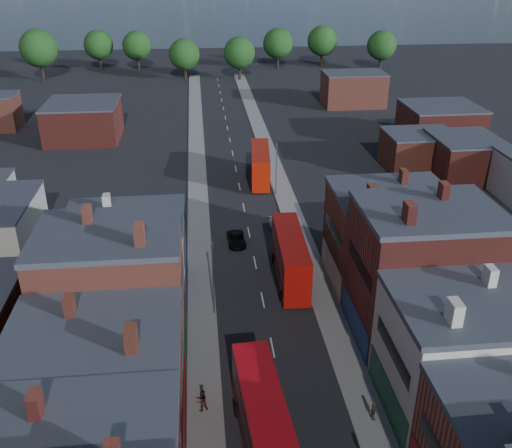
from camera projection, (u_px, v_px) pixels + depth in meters
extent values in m
cube|color=gray|center=(199.00, 228.00, 75.93)|extent=(3.00, 200.00, 0.12)
cube|color=gray|center=(295.00, 223.00, 77.14)|extent=(3.00, 200.00, 0.12)
cylinder|color=slate|center=(213.00, 280.00, 56.45)|extent=(0.16, 0.16, 8.00)
cube|color=slate|center=(212.00, 245.00, 54.69)|extent=(0.25, 0.70, 0.25)
cylinder|color=slate|center=(276.00, 170.00, 84.23)|extent=(0.16, 0.16, 8.00)
cube|color=slate|center=(277.00, 144.00, 82.48)|extent=(0.25, 0.70, 0.25)
cube|color=#A70910|center=(263.00, 423.00, 41.00)|extent=(3.68, 12.65, 5.00)
cube|color=black|center=(263.00, 433.00, 41.43)|extent=(3.67, 11.66, 1.02)
cube|color=black|center=(264.00, 411.00, 40.48)|extent=(3.67, 11.66, 1.02)
cylinder|color=black|center=(237.00, 410.00, 45.34)|extent=(0.42, 1.16, 1.14)
cylinder|color=black|center=(272.00, 406.00, 45.78)|extent=(0.42, 1.16, 1.14)
cube|color=red|center=(290.00, 257.00, 62.93)|extent=(3.25, 12.66, 5.03)
cube|color=black|center=(290.00, 265.00, 63.35)|extent=(3.27, 11.65, 1.03)
cube|color=black|center=(291.00, 247.00, 62.40)|extent=(3.27, 11.65, 1.03)
cylinder|color=black|center=(281.00, 295.00, 60.25)|extent=(0.38, 1.15, 1.14)
cylinder|color=black|center=(308.00, 294.00, 60.44)|extent=(0.38, 1.15, 1.14)
cylinder|color=black|center=(274.00, 258.00, 67.47)|extent=(0.38, 1.15, 1.14)
cylinder|color=black|center=(298.00, 257.00, 67.65)|extent=(0.38, 1.15, 1.14)
cube|color=#A71807|center=(260.00, 164.00, 89.97)|extent=(3.84, 12.27, 4.83)
cube|color=black|center=(260.00, 170.00, 90.38)|extent=(3.81, 11.32, 0.99)
cube|color=black|center=(260.00, 158.00, 89.47)|extent=(3.81, 11.32, 0.99)
cylinder|color=black|center=(252.00, 187.00, 87.47)|extent=(0.43, 1.12, 1.10)
cylinder|color=black|center=(270.00, 187.00, 87.50)|extent=(0.43, 1.12, 1.10)
cylinder|color=black|center=(252.00, 169.00, 94.42)|extent=(0.43, 1.12, 1.10)
cylinder|color=black|center=(268.00, 169.00, 94.45)|extent=(0.43, 1.12, 1.10)
imported|color=black|center=(237.00, 239.00, 71.64)|extent=(2.29, 4.72, 1.29)
imported|color=silver|center=(277.00, 225.00, 75.51)|extent=(2.04, 4.01, 1.11)
imported|color=#3F1B19|center=(202.00, 401.00, 45.59)|extent=(1.02, 0.76, 1.86)
imported|color=#534D47|center=(373.00, 411.00, 44.73)|extent=(0.58, 1.05, 1.70)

